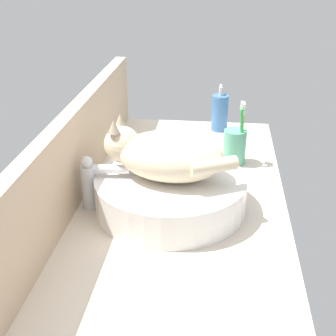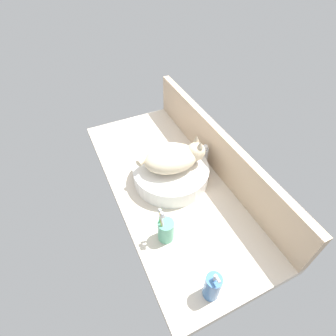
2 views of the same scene
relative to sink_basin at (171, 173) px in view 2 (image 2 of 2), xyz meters
The scene contains 7 objects.
ground_plane 6.64cm from the sink_basin, 28.25° to the right, with size 121.08×54.63×4.00cm, color beige.
backsplash_panel 25.52cm from the sink_basin, 85.20° to the left, with size 121.08×3.60×22.73cm, color #CCAD8C.
sink_basin is the anchor object (origin of this frame).
cat 10.07cm from the sink_basin, 85.33° to the left, with size 20.29×31.79×14.00cm.
faucet 18.82cm from the sink_basin, 95.27° to the left, with size 3.81×11.86×13.60cm.
soap_dispenser 55.92cm from the sink_basin, 11.22° to the right, with size 5.61×5.61×15.66cm.
toothbrush_cup 32.31cm from the sink_basin, 29.32° to the right, with size 6.57×6.57×18.70cm.
Camera 2 is at (76.38, -37.20, 96.38)cm, focal length 28.00 mm.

